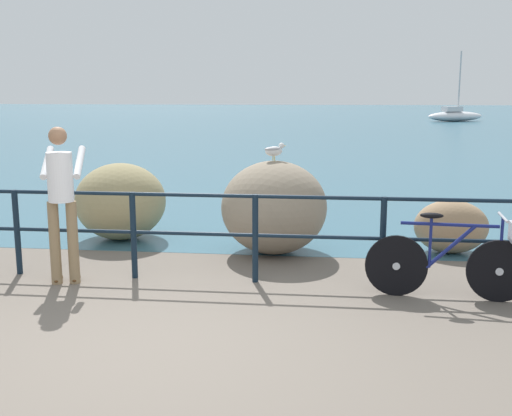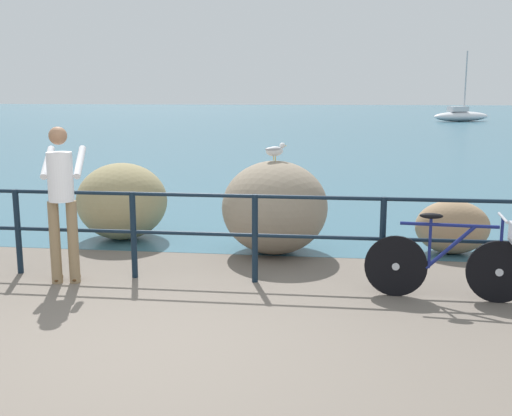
{
  "view_description": "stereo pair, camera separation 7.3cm",
  "coord_description": "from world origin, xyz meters",
  "px_view_note": "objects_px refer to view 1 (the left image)",
  "views": [
    {
      "loc": [
        1.51,
        -4.94,
        2.17
      ],
      "look_at": [
        0.68,
        2.3,
        0.79
      ],
      "focal_mm": 43.69,
      "sensor_mm": 36.0,
      "label": 1
    },
    {
      "loc": [
        1.58,
        -4.93,
        2.17
      ],
      "look_at": [
        0.68,
        2.3,
        0.79
      ],
      "focal_mm": 43.69,
      "sensor_mm": 36.0,
      "label": 2
    }
  ],
  "objects_px": {
    "breakwater_boulder_right": "(451,227)",
    "bicycle": "(462,257)",
    "seagull": "(274,150)",
    "breakwater_boulder_main": "(274,207)",
    "person_at_railing": "(62,197)",
    "sailboat": "(455,115)",
    "breakwater_boulder_left": "(121,201)"
  },
  "relations": [
    {
      "from": "bicycle",
      "to": "breakwater_boulder_left",
      "type": "xyz_separation_m",
      "value": [
        -4.44,
        2.25,
        0.1
      ]
    },
    {
      "from": "breakwater_boulder_main",
      "to": "sailboat",
      "type": "relative_size",
      "value": 0.3
    },
    {
      "from": "breakwater_boulder_left",
      "to": "sailboat",
      "type": "height_order",
      "value": "sailboat"
    },
    {
      "from": "breakwater_boulder_left",
      "to": "seagull",
      "type": "relative_size",
      "value": 4.26
    },
    {
      "from": "bicycle",
      "to": "person_at_railing",
      "type": "relative_size",
      "value": 0.95
    },
    {
      "from": "breakwater_boulder_right",
      "to": "bicycle",
      "type": "bearing_deg",
      "value": -97.44
    },
    {
      "from": "person_at_railing",
      "to": "breakwater_boulder_main",
      "type": "relative_size",
      "value": 1.22
    },
    {
      "from": "breakwater_boulder_right",
      "to": "seagull",
      "type": "bearing_deg",
      "value": -174.65
    },
    {
      "from": "person_at_railing",
      "to": "breakwater_boulder_right",
      "type": "distance_m",
      "value": 5.04
    },
    {
      "from": "bicycle",
      "to": "breakwater_boulder_right",
      "type": "distance_m",
      "value": 1.99
    },
    {
      "from": "breakwater_boulder_main",
      "to": "seagull",
      "type": "relative_size",
      "value": 4.7
    },
    {
      "from": "breakwater_boulder_right",
      "to": "sailboat",
      "type": "distance_m",
      "value": 38.43
    },
    {
      "from": "person_at_railing",
      "to": "breakwater_boulder_right",
      "type": "relative_size",
      "value": 1.81
    },
    {
      "from": "person_at_railing",
      "to": "seagull",
      "type": "relative_size",
      "value": 5.73
    },
    {
      "from": "person_at_railing",
      "to": "sailboat",
      "type": "distance_m",
      "value": 41.37
    },
    {
      "from": "person_at_railing",
      "to": "breakwater_boulder_right",
      "type": "bearing_deg",
      "value": -81.02
    },
    {
      "from": "breakwater_boulder_right",
      "to": "sailboat",
      "type": "relative_size",
      "value": 0.2
    },
    {
      "from": "bicycle",
      "to": "breakwater_boulder_right",
      "type": "xyz_separation_m",
      "value": [
        0.26,
        1.97,
        -0.1
      ]
    },
    {
      "from": "bicycle",
      "to": "person_at_railing",
      "type": "xyz_separation_m",
      "value": [
        -4.37,
        0.08,
        0.53
      ]
    },
    {
      "from": "bicycle",
      "to": "sailboat",
      "type": "height_order",
      "value": "sailboat"
    },
    {
      "from": "breakwater_boulder_main",
      "to": "person_at_railing",
      "type": "bearing_deg",
      "value": -144.26
    },
    {
      "from": "breakwater_boulder_left",
      "to": "breakwater_boulder_right",
      "type": "height_order",
      "value": "breakwater_boulder_left"
    },
    {
      "from": "bicycle",
      "to": "breakwater_boulder_main",
      "type": "distance_m",
      "value": 2.72
    },
    {
      "from": "breakwater_boulder_main",
      "to": "breakwater_boulder_left",
      "type": "distance_m",
      "value": 2.38
    },
    {
      "from": "person_at_railing",
      "to": "breakwater_boulder_right",
      "type": "xyz_separation_m",
      "value": [
        4.62,
        1.89,
        -0.63
      ]
    },
    {
      "from": "bicycle",
      "to": "seagull",
      "type": "xyz_separation_m",
      "value": [
        -2.13,
        1.75,
        0.92
      ]
    },
    {
      "from": "person_at_railing",
      "to": "seagull",
      "type": "height_order",
      "value": "person_at_railing"
    },
    {
      "from": "breakwater_boulder_main",
      "to": "breakwater_boulder_right",
      "type": "distance_m",
      "value": 2.41
    },
    {
      "from": "breakwater_boulder_main",
      "to": "breakwater_boulder_right",
      "type": "height_order",
      "value": "breakwater_boulder_main"
    },
    {
      "from": "bicycle",
      "to": "breakwater_boulder_main",
      "type": "relative_size",
      "value": 1.16
    },
    {
      "from": "breakwater_boulder_left",
      "to": "bicycle",
      "type": "bearing_deg",
      "value": -26.88
    },
    {
      "from": "bicycle",
      "to": "seagull",
      "type": "height_order",
      "value": "seagull"
    }
  ]
}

